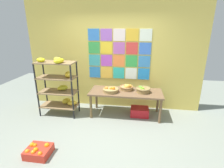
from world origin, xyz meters
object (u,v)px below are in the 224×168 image
banana_shelf_unit (60,83)px  fruit_basket_left (111,90)px  orange_crate_foreground (38,151)px  display_table (126,94)px  fruit_basket_back_right (127,87)px  fruit_basket_centre (143,90)px  produce_crate_under_table (140,112)px

banana_shelf_unit → fruit_basket_left: banana_shelf_unit is taller
orange_crate_foreground → display_table: bearing=50.9°
fruit_basket_back_right → fruit_basket_left: bearing=-152.0°
banana_shelf_unit → fruit_basket_left: size_ratio=3.83×
fruit_basket_centre → fruit_basket_back_right: size_ratio=1.02×
produce_crate_under_table → orange_crate_foreground: size_ratio=1.09×
banana_shelf_unit → orange_crate_foreground: size_ratio=3.60×
fruit_basket_left → banana_shelf_unit: bearing=-176.3°
banana_shelf_unit → fruit_basket_centre: (2.02, 0.17, -0.12)m
fruit_basket_left → fruit_basket_centre: bearing=6.8°
display_table → fruit_basket_left: bearing=-165.3°
fruit_basket_back_right → orange_crate_foreground: (-1.40, -1.81, -0.62)m
banana_shelf_unit → display_table: size_ratio=0.83×
fruit_basket_centre → fruit_basket_back_right: fruit_basket_back_right is taller
display_table → fruit_basket_centre: bearing=-0.5°
banana_shelf_unit → orange_crate_foreground: 1.72m
banana_shelf_unit → produce_crate_under_table: banana_shelf_unit is taller
banana_shelf_unit → produce_crate_under_table: size_ratio=3.30×
banana_shelf_unit → produce_crate_under_table: (1.97, 0.18, -0.72)m
display_table → produce_crate_under_table: 0.59m
fruit_basket_centre → orange_crate_foreground: (-1.80, -1.70, -0.62)m
fruit_basket_left → fruit_basket_centre: size_ratio=1.11×
fruit_basket_back_right → orange_crate_foreground: fruit_basket_back_right is taller
display_table → orange_crate_foreground: (-1.39, -1.71, -0.48)m
fruit_basket_back_right → banana_shelf_unit: bearing=-170.2°
fruit_basket_centre → banana_shelf_unit: bearing=-175.1°
banana_shelf_unit → fruit_basket_centre: 2.04m
display_table → fruit_basket_back_right: 0.17m
fruit_basket_back_right → produce_crate_under_table: size_ratio=0.77×
fruit_basket_back_right → display_table: bearing=-97.1°
fruit_basket_left → produce_crate_under_table: bearing=7.9°
display_table → produce_crate_under_table: size_ratio=3.96×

